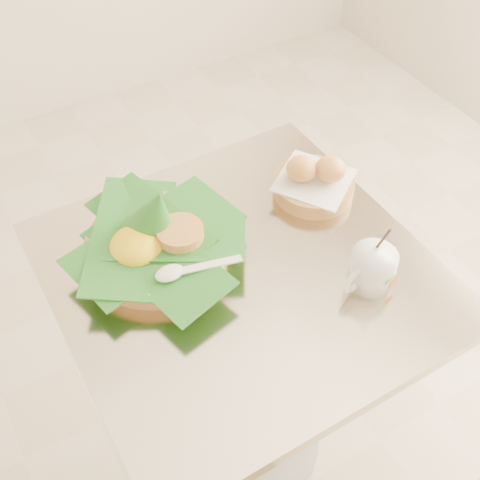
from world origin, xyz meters
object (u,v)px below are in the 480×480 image
cafe_table (242,334)px  bread_basket (314,181)px  rice_basket (155,239)px  coffee_mug (372,268)px

cafe_table → bread_basket: 0.37m
rice_basket → bread_basket: rice_basket is taller
cafe_table → bread_basket: size_ratio=3.62×
cafe_table → coffee_mug: (0.20, -0.15, 0.26)m
bread_basket → coffee_mug: 0.27m
bread_basket → rice_basket: bearing=179.8°
rice_basket → bread_basket: 0.37m
cafe_table → bread_basket: bearing=25.0°
rice_basket → coffee_mug: (0.32, -0.26, -0.01)m
bread_basket → coffee_mug: coffee_mug is taller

